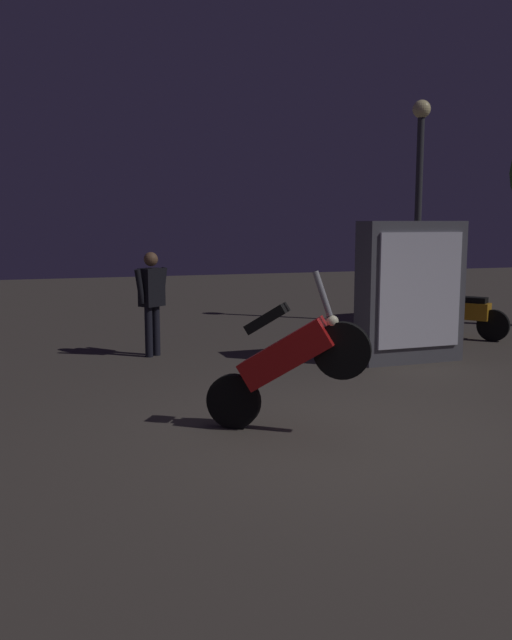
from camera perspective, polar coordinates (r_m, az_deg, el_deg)
The scene contains 6 objects.
ground_plane at distance 6.86m, azimuth 7.78°, elevation -9.60°, with size 40.00×40.00×0.00m, color #4C443D.
motorcycle_red_foreground at distance 6.73m, azimuth 2.54°, elevation -3.33°, with size 1.45×0.99×1.63m.
motorcycle_orange_parked_right at distance 12.75m, azimuth 16.92°, elevation 0.46°, with size 1.13×1.35×1.11m.
person_rider_beside at distance 10.65m, azimuth -8.74°, elevation 2.10°, with size 0.60×0.45×1.63m.
streetlamp_near at distance 14.30m, azimuth 13.52°, elevation 11.23°, with size 0.36×0.36×4.47m.
kiosk_billboard at distance 10.38m, azimuth 12.83°, elevation 2.31°, with size 1.61×0.59×2.10m.
Camera 1 is at (-2.83, -5.89, 2.10)m, focal length 38.16 mm.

